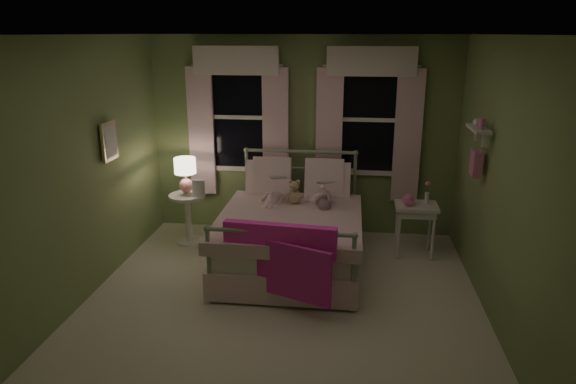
# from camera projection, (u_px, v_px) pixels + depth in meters

# --- Properties ---
(room_shell) EXTENTS (4.20, 4.20, 4.20)m
(room_shell) POSITION_uv_depth(u_px,v_px,m) (281.00, 180.00, 4.78)
(room_shell) COLOR white
(room_shell) RESTS_ON ground
(bed) EXTENTS (1.58, 2.04, 1.18)m
(bed) POSITION_uv_depth(u_px,v_px,m) (292.00, 234.00, 5.95)
(bed) COLOR white
(bed) RESTS_ON ground
(pink_throw) EXTENTS (1.10, 0.45, 0.71)m
(pink_throw) POSITION_uv_depth(u_px,v_px,m) (279.00, 252.00, 4.91)
(pink_throw) COLOR #FF31BC
(pink_throw) RESTS_ON bed
(child_left) EXTENTS (0.31, 0.21, 0.83)m
(child_left) POSITION_uv_depth(u_px,v_px,m) (273.00, 173.00, 6.20)
(child_left) COLOR #F7D1DD
(child_left) RESTS_ON bed
(child_right) EXTENTS (0.43, 0.37, 0.77)m
(child_right) POSITION_uv_depth(u_px,v_px,m) (319.00, 177.00, 6.15)
(child_right) COLOR #F7D1DD
(child_right) RESTS_ON bed
(book_left) EXTENTS (0.20, 0.13, 0.26)m
(book_left) POSITION_uv_depth(u_px,v_px,m) (270.00, 181.00, 5.97)
(book_left) COLOR beige
(book_left) RESTS_ON child_left
(book_right) EXTENTS (0.22, 0.15, 0.26)m
(book_right) POSITION_uv_depth(u_px,v_px,m) (318.00, 186.00, 5.92)
(book_right) COLOR beige
(book_right) RESTS_ON child_right
(teddy_bear) EXTENTS (0.22, 0.18, 0.30)m
(teddy_bear) POSITION_uv_depth(u_px,v_px,m) (294.00, 194.00, 6.08)
(teddy_bear) COLOR tan
(teddy_bear) RESTS_ON bed
(nightstand_left) EXTENTS (0.46, 0.46, 0.65)m
(nightstand_left) POSITION_uv_depth(u_px,v_px,m) (188.00, 212.00, 6.58)
(nightstand_left) COLOR white
(nightstand_left) RESTS_ON ground
(table_lamp) EXTENTS (0.27, 0.27, 0.45)m
(table_lamp) POSITION_uv_depth(u_px,v_px,m) (185.00, 171.00, 6.42)
(table_lamp) COLOR pink
(table_lamp) RESTS_ON nightstand_left
(book_nightstand) EXTENTS (0.18, 0.23, 0.02)m
(book_nightstand) POSITION_uv_depth(u_px,v_px,m) (192.00, 196.00, 6.42)
(book_nightstand) COLOR beige
(book_nightstand) RESTS_ON nightstand_left
(nightstand_right) EXTENTS (0.50, 0.40, 0.64)m
(nightstand_right) POSITION_uv_depth(u_px,v_px,m) (416.00, 212.00, 6.17)
(nightstand_right) COLOR white
(nightstand_right) RESTS_ON ground
(pink_toy) EXTENTS (0.14, 0.19, 0.14)m
(pink_toy) POSITION_uv_depth(u_px,v_px,m) (408.00, 200.00, 6.13)
(pink_toy) COLOR pink
(pink_toy) RESTS_ON nightstand_right
(bud_vase) EXTENTS (0.06, 0.06, 0.28)m
(bud_vase) POSITION_uv_depth(u_px,v_px,m) (427.00, 192.00, 6.13)
(bud_vase) COLOR white
(bud_vase) RESTS_ON nightstand_right
(window_left) EXTENTS (1.34, 0.13, 1.96)m
(window_left) POSITION_uv_depth(u_px,v_px,m) (238.00, 112.00, 6.70)
(window_left) COLOR black
(window_left) RESTS_ON room_shell
(window_right) EXTENTS (1.34, 0.13, 1.96)m
(window_right) POSITION_uv_depth(u_px,v_px,m) (369.00, 115.00, 6.50)
(window_right) COLOR black
(window_right) RESTS_ON room_shell
(wall_shelf) EXTENTS (0.15, 0.50, 0.60)m
(wall_shelf) POSITION_uv_depth(u_px,v_px,m) (477.00, 146.00, 5.15)
(wall_shelf) COLOR white
(wall_shelf) RESTS_ON room_shell
(framed_picture) EXTENTS (0.03, 0.32, 0.42)m
(framed_picture) POSITION_uv_depth(u_px,v_px,m) (109.00, 141.00, 5.51)
(framed_picture) COLOR beige
(framed_picture) RESTS_ON room_shell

